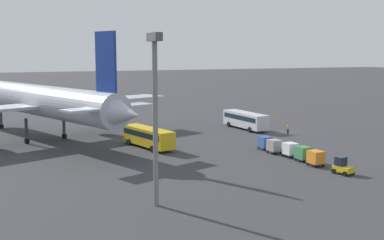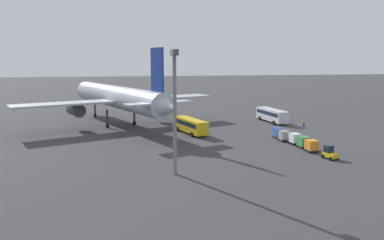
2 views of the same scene
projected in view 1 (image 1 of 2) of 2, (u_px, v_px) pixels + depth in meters
ground_plane at (281, 133)px, 89.31m from camera, size 600.00×600.00×0.00m
airplane at (40, 101)px, 80.97m from camera, size 52.96×46.33×17.65m
shuttle_bus_near at (245, 119)px, 93.22m from camera, size 12.18×3.94×3.21m
shuttle_bus_far at (148, 136)px, 75.06m from camera, size 11.69×5.43×3.08m
baggage_tug at (342, 166)px, 58.90m from camera, size 2.60×2.01×2.10m
worker_person at (288, 129)px, 87.86m from camera, size 0.38×0.38×1.74m
cargo_cart_orange at (316, 157)px, 62.79m from camera, size 2.05×1.74×2.06m
cargo_cart_green at (303, 153)px, 65.56m from camera, size 2.05×1.74×2.06m
cargo_cart_white at (290, 149)px, 68.26m from camera, size 2.05×1.74×2.06m
cargo_cart_grey at (274, 146)px, 70.69m from camera, size 2.05×1.74×2.06m
cargo_cart_blue at (265, 142)px, 73.49m from camera, size 2.05×1.74×2.06m
light_pole at (155, 101)px, 45.47m from camera, size 2.80×0.70×16.64m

